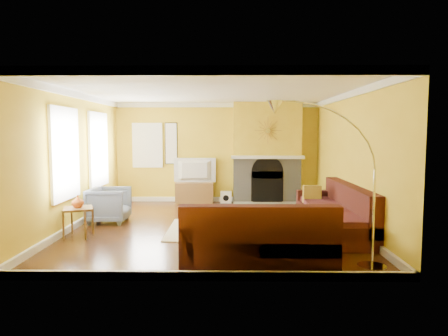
{
  "coord_description": "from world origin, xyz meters",
  "views": [
    {
      "loc": [
        0.33,
        -7.93,
        1.88
      ],
      "look_at": [
        0.23,
        0.4,
        1.15
      ],
      "focal_mm": 32.0,
      "sensor_mm": 36.0,
      "label": 1
    }
  ],
  "objects_px": {
    "arc_lamp": "(328,187)",
    "side_table": "(78,222)",
    "media_console": "(195,193)",
    "armchair": "(109,205)",
    "sectional_sofa": "(277,213)",
    "coffee_table": "(233,222)"
  },
  "relations": [
    {
      "from": "arc_lamp",
      "to": "media_console",
      "type": "bearing_deg",
      "value": 113.22
    },
    {
      "from": "media_console",
      "to": "side_table",
      "type": "xyz_separation_m",
      "value": [
        -1.8,
        -3.6,
        -0.01
      ]
    },
    {
      "from": "media_console",
      "to": "coffee_table",
      "type": "bearing_deg",
      "value": -72.12
    },
    {
      "from": "media_console",
      "to": "armchair",
      "type": "height_order",
      "value": "armchair"
    },
    {
      "from": "side_table",
      "to": "arc_lamp",
      "type": "distance_m",
      "value": 4.5
    },
    {
      "from": "coffee_table",
      "to": "armchair",
      "type": "distance_m",
      "value": 2.7
    },
    {
      "from": "coffee_table",
      "to": "side_table",
      "type": "bearing_deg",
      "value": -169.88
    },
    {
      "from": "sectional_sofa",
      "to": "coffee_table",
      "type": "height_order",
      "value": "sectional_sofa"
    },
    {
      "from": "coffee_table",
      "to": "arc_lamp",
      "type": "height_order",
      "value": "arc_lamp"
    },
    {
      "from": "sectional_sofa",
      "to": "side_table",
      "type": "bearing_deg",
      "value": 180.0
    },
    {
      "from": "coffee_table",
      "to": "side_table",
      "type": "xyz_separation_m",
      "value": [
        -2.8,
        -0.5,
        0.09
      ]
    },
    {
      "from": "sectional_sofa",
      "to": "armchair",
      "type": "bearing_deg",
      "value": 160.56
    },
    {
      "from": "arc_lamp",
      "to": "side_table",
      "type": "bearing_deg",
      "value": 157.35
    },
    {
      "from": "media_console",
      "to": "side_table",
      "type": "relative_size",
      "value": 1.87
    },
    {
      "from": "side_table",
      "to": "arc_lamp",
      "type": "height_order",
      "value": "arc_lamp"
    },
    {
      "from": "media_console",
      "to": "armchair",
      "type": "relative_size",
      "value": 1.23
    },
    {
      "from": "sectional_sofa",
      "to": "media_console",
      "type": "height_order",
      "value": "sectional_sofa"
    },
    {
      "from": "side_table",
      "to": "arc_lamp",
      "type": "relative_size",
      "value": 0.23
    },
    {
      "from": "armchair",
      "to": "arc_lamp",
      "type": "xyz_separation_m",
      "value": [
        3.87,
        -2.9,
        0.78
      ]
    },
    {
      "from": "sectional_sofa",
      "to": "armchair",
      "type": "relative_size",
      "value": 4.54
    },
    {
      "from": "coffee_table",
      "to": "media_console",
      "type": "xyz_separation_m",
      "value": [
        -1.0,
        3.1,
        0.1
      ]
    },
    {
      "from": "sectional_sofa",
      "to": "arc_lamp",
      "type": "relative_size",
      "value": 1.61
    }
  ]
}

